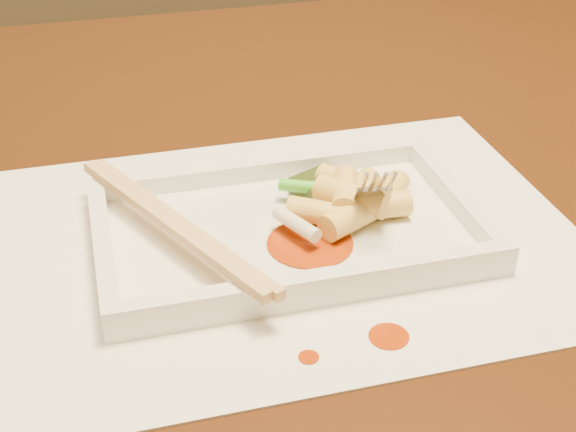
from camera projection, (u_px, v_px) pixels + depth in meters
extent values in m
cube|color=black|center=(315.00, 211.00, 0.62)|extent=(1.40, 0.90, 0.04)
cube|color=white|center=(288.00, 239.00, 0.55)|extent=(0.40, 0.30, 0.00)
cylinder|color=#A53004|center=(389.00, 336.00, 0.47)|extent=(0.02, 0.02, 0.00)
cylinder|color=#A53004|center=(309.00, 357.00, 0.45)|extent=(0.01, 0.01, 0.00)
cube|color=white|center=(288.00, 233.00, 0.55)|extent=(0.26, 0.16, 0.01)
cube|color=white|center=(263.00, 169.00, 0.61)|extent=(0.26, 0.01, 0.01)
cube|color=white|center=(320.00, 283.00, 0.48)|extent=(0.26, 0.01, 0.01)
cube|color=white|center=(103.00, 246.00, 0.52)|extent=(0.01, 0.14, 0.01)
cube|color=white|center=(455.00, 196.00, 0.57)|extent=(0.01, 0.14, 0.01)
cube|color=black|center=(320.00, 184.00, 0.59)|extent=(0.05, 0.04, 0.01)
cylinder|color=#EAEACC|center=(296.00, 224.00, 0.53)|extent=(0.03, 0.04, 0.01)
cylinder|color=green|center=(338.00, 190.00, 0.57)|extent=(0.08, 0.04, 0.01)
cube|color=tan|center=(167.00, 224.00, 0.52)|extent=(0.10, 0.19, 0.01)
cube|color=tan|center=(179.00, 222.00, 0.52)|extent=(0.10, 0.19, 0.01)
cylinder|color=#A53004|center=(310.00, 244.00, 0.53)|extent=(0.06, 0.06, 0.00)
cylinder|color=#F2D971|center=(348.00, 219.00, 0.54)|extent=(0.04, 0.03, 0.02)
cylinder|color=#F2D971|center=(347.00, 184.00, 0.58)|extent=(0.04, 0.05, 0.02)
cylinder|color=#F2D971|center=(345.00, 192.00, 0.56)|extent=(0.03, 0.05, 0.02)
cylinder|color=#F2D971|center=(389.00, 193.00, 0.57)|extent=(0.04, 0.04, 0.02)
cylinder|color=#F2D971|center=(356.00, 191.00, 0.57)|extent=(0.04, 0.04, 0.02)
cylinder|color=#F2D971|center=(352.00, 196.00, 0.55)|extent=(0.05, 0.05, 0.02)
cylinder|color=#F2D971|center=(317.00, 212.00, 0.55)|extent=(0.04, 0.04, 0.02)
cylinder|color=#F2D971|center=(381.00, 205.00, 0.55)|extent=(0.04, 0.02, 0.02)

